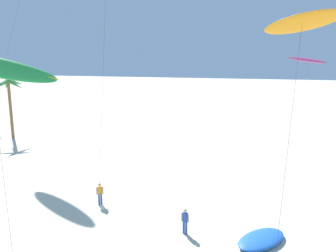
% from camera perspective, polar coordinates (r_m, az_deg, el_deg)
% --- Properties ---
extents(palm_tree_2, '(3.88, 4.40, 7.70)m').
position_cam_1_polar(palm_tree_2, '(49.35, -24.11, 5.26)').
color(palm_tree_2, olive).
rests_on(palm_tree_2, ground).
extents(flying_kite_1, '(5.22, 11.47, 13.73)m').
position_cam_1_polar(flying_kite_1, '(24.17, 20.67, 15.22)').
color(flying_kite_1, orange).
rests_on(flying_kite_1, ground).
extents(flying_kite_4, '(6.43, 6.91, 10.53)m').
position_cam_1_polar(flying_kite_4, '(62.01, 21.39, 9.79)').
color(flying_kite_4, '#EA5193').
rests_on(flying_kite_4, ground).
extents(grounded_kite_0, '(3.65, 3.97, 0.43)m').
position_cam_1_polar(grounded_kite_0, '(22.52, 14.69, -17.12)').
color(grounded_kite_0, blue).
rests_on(grounded_kite_0, ground).
extents(person_near_right, '(0.43, 0.34, 1.65)m').
position_cam_1_polar(person_near_right, '(26.77, -10.83, -10.49)').
color(person_near_right, '#284CA3').
rests_on(person_near_right, ground).
extents(person_mid_field, '(0.50, 0.25, 1.62)m').
position_cam_1_polar(person_mid_field, '(22.50, 2.75, -14.81)').
color(person_mid_field, '#284CA3').
rests_on(person_mid_field, ground).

